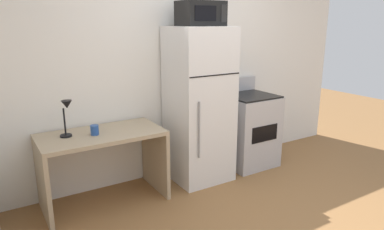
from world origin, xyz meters
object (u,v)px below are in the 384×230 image
coffee_mug (95,130)px  desk (103,154)px  microwave (201,14)px  oven_range (248,129)px  desk_lamp (66,112)px  refrigerator (199,106)px

coffee_mug → desk: bearing=21.9°
coffee_mug → microwave: 1.64m
coffee_mug → microwave: microwave is taller
desk → oven_range: size_ratio=1.09×
desk_lamp → oven_range: size_ratio=0.32×
desk → microwave: bearing=-0.8°
desk → desk_lamp: desk_lamp is taller
desk → refrigerator: bearing=0.2°
desk_lamp → refrigerator: 1.46m
desk_lamp → coffee_mug: desk_lamp is taller
oven_range → desk_lamp: bearing=179.1°
coffee_mug → oven_range: 2.01m
refrigerator → microwave: microwave is taller
desk_lamp → coffee_mug: (0.23, -0.08, -0.19)m
microwave → coffee_mug: bearing=-179.5°
desk → refrigerator: (1.15, 0.00, 0.35)m
refrigerator → microwave: (0.00, -0.02, 1.01)m
desk → desk_lamp: 0.55m
coffee_mug → refrigerator: bearing=1.5°
desk_lamp → desk: bearing=-9.2°
refrigerator → oven_range: bearing=0.8°
refrigerator → coffee_mug: bearing=-178.5°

